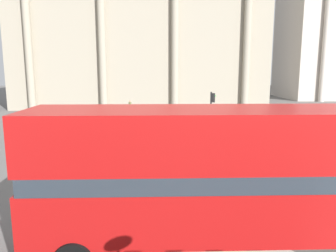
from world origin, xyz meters
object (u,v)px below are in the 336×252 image
at_px(double_decker_bus, 229,175).
at_px(pedestrian_olive, 130,107).
at_px(traffic_light_near, 170,146).
at_px(traffic_light_mid, 213,126).
at_px(plaza_building_left, 141,15).
at_px(traffic_light_far, 212,107).
at_px(pedestrian_yellow, 168,120).
at_px(pedestrian_white, 227,112).

height_order(double_decker_bus, pedestrian_olive, double_decker_bus).
xyz_separation_m(double_decker_bus, pedestrian_olive, (-5.02, 27.75, -1.33)).
height_order(double_decker_bus, traffic_light_near, double_decker_bus).
height_order(double_decker_bus, traffic_light_mid, double_decker_bus).
height_order(plaza_building_left, traffic_light_far, plaza_building_left).
bearing_deg(pedestrian_olive, pedestrian_yellow, -42.66).
relative_size(traffic_light_far, pedestrian_yellow, 2.17).
distance_m(traffic_light_mid, pedestrian_white, 15.37).
bearing_deg(traffic_light_mid, double_decker_bus, -96.62).
distance_m(traffic_light_near, traffic_light_mid, 6.20).
bearing_deg(traffic_light_mid, traffic_light_near, -113.95).
bearing_deg(traffic_light_near, pedestrian_white, 72.56).
bearing_deg(traffic_light_near, double_decker_bus, -64.87).
bearing_deg(double_decker_bus, pedestrian_yellow, 87.77).
xyz_separation_m(double_decker_bus, traffic_light_mid, (1.02, 8.83, -0.17)).
relative_size(double_decker_bus, plaza_building_left, 0.33).
distance_m(pedestrian_white, pedestrian_olive, 10.78).
relative_size(pedestrian_white, pedestrian_yellow, 1.01).
bearing_deg(traffic_light_mid, pedestrian_yellow, 102.55).
height_order(traffic_light_near, pedestrian_yellow, traffic_light_near).
height_order(traffic_light_far, pedestrian_yellow, traffic_light_far).
bearing_deg(double_decker_bus, traffic_light_far, 76.57).
relative_size(double_decker_bus, traffic_light_far, 3.16).
xyz_separation_m(plaza_building_left, traffic_light_near, (2.70, -36.61, -10.31)).
bearing_deg(traffic_light_near, pedestrian_olive, 98.18).
distance_m(double_decker_bus, pedestrian_white, 24.20).
xyz_separation_m(traffic_light_near, pedestrian_yellow, (0.38, 15.26, -1.46)).
distance_m(pedestrian_white, pedestrian_yellow, 7.99).
relative_size(traffic_light_near, traffic_light_mid, 1.11).
distance_m(double_decker_bus, traffic_light_far, 16.37).
xyz_separation_m(plaza_building_left, pedestrian_yellow, (3.07, -21.36, -11.77)).
bearing_deg(traffic_light_mid, pedestrian_olive, 107.73).
xyz_separation_m(traffic_light_far, pedestrian_olive, (-7.23, 11.53, -1.28)).
bearing_deg(traffic_light_far, double_decker_bus, -97.74).
bearing_deg(pedestrian_olive, traffic_light_far, -33.35).
bearing_deg(pedestrian_white, traffic_light_near, -86.73).
height_order(traffic_light_near, pedestrian_olive, traffic_light_near).
distance_m(double_decker_bus, pedestrian_olive, 28.23).
relative_size(traffic_light_near, pedestrian_olive, 2.11).
distance_m(pedestrian_yellow, pedestrian_olive, 10.10).
relative_size(traffic_light_near, traffic_light_far, 1.05).
relative_size(pedestrian_yellow, pedestrian_olive, 0.93).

